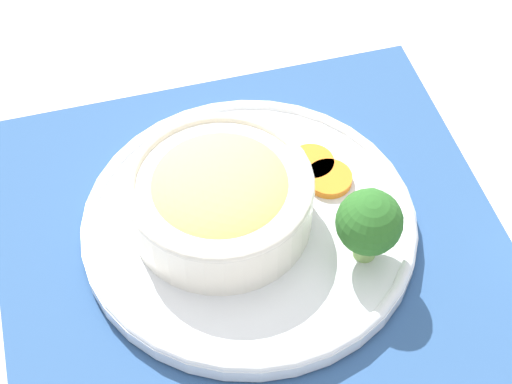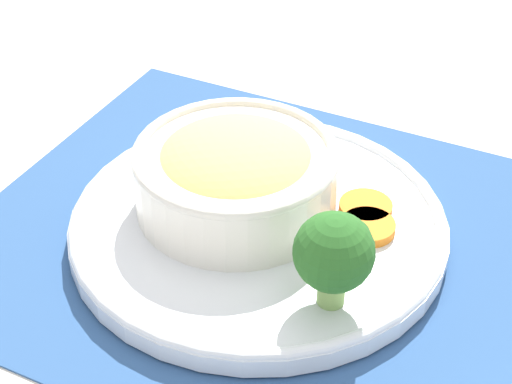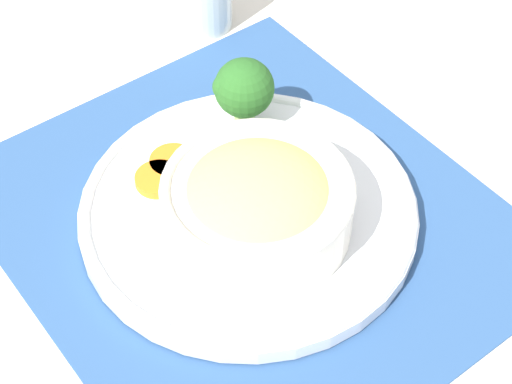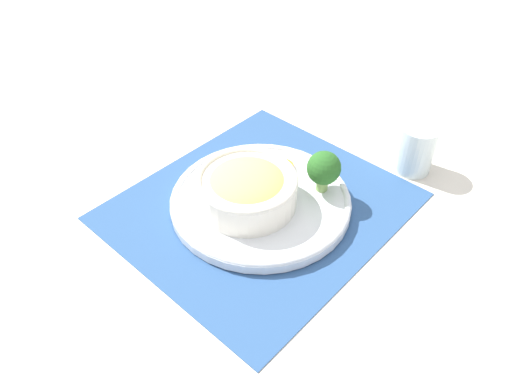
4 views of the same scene
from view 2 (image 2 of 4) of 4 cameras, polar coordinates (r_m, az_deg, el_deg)
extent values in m
plane|color=beige|center=(0.72, 0.16, -3.06)|extent=(4.00, 4.00, 0.00)
cube|color=#2D5184|center=(0.72, 0.16, -2.94)|extent=(0.42, 0.47, 0.00)
cylinder|color=silver|center=(0.71, 0.16, -2.32)|extent=(0.31, 0.31, 0.02)
torus|color=silver|center=(0.71, 0.16, -1.82)|extent=(0.31, 0.31, 0.01)
cylinder|color=silver|center=(0.71, -1.34, 0.79)|extent=(0.17, 0.17, 0.05)
torus|color=silver|center=(0.69, -1.37, 2.56)|extent=(0.17, 0.17, 0.01)
ellipsoid|color=#EAC66B|center=(0.70, -1.35, 1.66)|extent=(0.14, 0.14, 0.06)
cylinder|color=#84AD5B|center=(0.63, 5.04, -6.42)|extent=(0.02, 0.02, 0.03)
sphere|color=#286023|center=(0.60, 5.22, -4.01)|extent=(0.06, 0.06, 0.06)
sphere|color=#286023|center=(0.61, 6.46, -3.00)|extent=(0.03, 0.03, 0.03)
sphere|color=#286023|center=(0.59, 4.16, -4.47)|extent=(0.02, 0.02, 0.02)
cylinder|color=orange|center=(0.70, 7.47, -2.33)|extent=(0.04, 0.04, 0.01)
cylinder|color=orange|center=(0.72, 7.32, -1.05)|extent=(0.04, 0.04, 0.01)
camera|label=1|loc=(0.41, -83.44, 40.95)|focal=60.00mm
camera|label=3|loc=(1.05, -18.00, 43.90)|focal=60.00mm
camera|label=4|loc=(0.73, -70.15, 27.14)|focal=35.00mm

